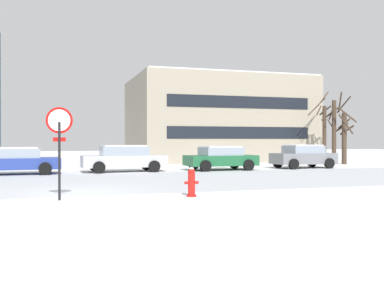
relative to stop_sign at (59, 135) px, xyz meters
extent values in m
plane|color=white|center=(0.63, 1.77, -1.89)|extent=(120.00, 120.00, 0.00)
cube|color=#B7BCC4|center=(0.63, 5.39, -1.88)|extent=(80.00, 9.23, 0.00)
cylinder|color=black|center=(0.00, 0.00, -0.76)|extent=(0.07, 0.18, 2.26)
cylinder|color=red|center=(0.00, 0.00, 0.42)|extent=(0.75, 0.14, 0.76)
cylinder|color=white|center=(0.00, -0.01, 0.42)|extent=(0.62, 0.12, 0.62)
cube|color=red|center=(0.00, 0.00, -0.13)|extent=(0.36, 0.08, 0.12)
cylinder|color=white|center=(0.00, 0.01, 0.47)|extent=(0.42, 0.09, 0.42)
cylinder|color=red|center=(3.89, -0.27, -1.86)|extent=(0.30, 0.30, 0.06)
cylinder|color=red|center=(3.89, -0.27, -1.49)|extent=(0.22, 0.22, 0.67)
sphere|color=red|center=(3.89, -0.27, -1.11)|extent=(0.21, 0.21, 0.21)
cylinder|color=red|center=(3.73, -0.27, -1.46)|extent=(0.12, 0.09, 0.09)
cylinder|color=red|center=(4.05, -0.27, -1.46)|extent=(0.12, 0.09, 0.09)
sphere|color=white|center=(3.89, -0.27, -1.05)|extent=(0.15, 0.15, 0.15)
cube|color=#283D93|center=(-2.03, 10.91, -1.33)|extent=(4.51, 2.04, 0.57)
cube|color=#8C99A8|center=(-2.03, 10.91, -0.81)|extent=(2.51, 1.81, 0.48)
cube|color=white|center=(-2.03, 10.91, -0.54)|extent=(2.28, 1.67, 0.06)
cylinder|color=black|center=(-0.63, 11.92, -1.57)|extent=(0.65, 0.25, 0.64)
cylinder|color=black|center=(-0.55, 10.02, -1.57)|extent=(0.65, 0.25, 0.64)
cube|color=silver|center=(3.55, 11.22, -1.30)|extent=(4.62, 1.90, 0.63)
cube|color=#8C99A8|center=(3.55, 11.22, -0.73)|extent=(2.57, 1.68, 0.50)
cube|color=white|center=(3.55, 11.22, -0.45)|extent=(2.33, 1.55, 0.06)
cylinder|color=black|center=(5.00, 12.16, -1.57)|extent=(0.65, 0.25, 0.64)
cylinder|color=black|center=(5.07, 10.40, -1.57)|extent=(0.65, 0.25, 0.64)
cylinder|color=black|center=(2.04, 12.04, -1.57)|extent=(0.65, 0.25, 0.64)
cylinder|color=black|center=(2.11, 10.28, -1.57)|extent=(0.65, 0.25, 0.64)
cube|color=#1E6038|center=(9.14, 10.97, -1.32)|extent=(4.14, 2.05, 0.59)
cube|color=#8C99A8|center=(9.14, 10.97, -0.79)|extent=(2.30, 1.83, 0.47)
cube|color=white|center=(9.14, 10.97, -0.52)|extent=(2.10, 1.69, 0.06)
cylinder|color=black|center=(10.42, 11.99, -1.57)|extent=(0.65, 0.25, 0.64)
cylinder|color=black|center=(10.50, 10.06, -1.57)|extent=(0.65, 0.25, 0.64)
cylinder|color=black|center=(7.78, 11.88, -1.57)|extent=(0.65, 0.25, 0.64)
cylinder|color=black|center=(7.86, 9.95, -1.57)|extent=(0.65, 0.25, 0.64)
cube|color=slate|center=(14.73, 11.20, -1.28)|extent=(3.96, 1.93, 0.66)
cube|color=#8C99A8|center=(14.73, 11.20, -0.72)|extent=(2.20, 1.72, 0.46)
cube|color=white|center=(14.73, 11.20, -0.46)|extent=(2.00, 1.59, 0.06)
cylinder|color=black|center=(15.95, 12.16, -1.57)|extent=(0.65, 0.25, 0.64)
cylinder|color=black|center=(16.03, 10.34, -1.57)|extent=(0.65, 0.25, 0.64)
cylinder|color=black|center=(13.43, 12.06, -1.57)|extent=(0.65, 0.25, 0.64)
cylinder|color=black|center=(13.50, 10.24, -1.57)|extent=(0.65, 0.25, 0.64)
cylinder|color=#423326|center=(20.06, 14.41, -0.02)|extent=(0.35, 0.35, 3.74)
cylinder|color=#423326|center=(19.87, 13.96, 1.01)|extent=(1.04, 0.52, 1.47)
cylinder|color=#423326|center=(19.87, 13.79, 1.67)|extent=(1.33, 0.50, 1.12)
cylinder|color=#423326|center=(20.29, 14.73, 1.08)|extent=(0.79, 0.62, 0.80)
cylinder|color=#423326|center=(20.14, 15.00, 0.74)|extent=(1.28, 0.32, 0.86)
cylinder|color=#423326|center=(20.48, 14.67, 0.60)|extent=(0.66, 0.97, 0.74)
cylinder|color=#423326|center=(19.08, 15.44, 0.25)|extent=(0.28, 0.28, 4.28)
cylinder|color=#423326|center=(18.94, 16.27, 2.40)|extent=(1.72, 0.37, 1.43)
cylinder|color=#423326|center=(18.83, 15.78, 2.09)|extent=(0.78, 0.61, 0.77)
cylinder|color=#423326|center=(19.33, 15.03, 1.04)|extent=(0.90, 0.59, 0.70)
cylinder|color=#423326|center=(19.51, 15.27, 1.73)|extent=(0.47, 0.95, 0.66)
cylinder|color=#423326|center=(19.35, 15.74, 2.09)|extent=(0.73, 0.68, 0.75)
cylinder|color=#423326|center=(19.48, 14.82, 0.44)|extent=(0.31, 0.31, 4.66)
cylinder|color=#423326|center=(20.30, 14.81, 2.48)|extent=(0.13, 1.69, 1.14)
cylinder|color=#423326|center=(19.88, 14.66, 2.63)|extent=(0.46, 0.92, 1.47)
cylinder|color=#423326|center=(19.03, 15.56, 2.93)|extent=(1.55, 0.99, 1.22)
cylinder|color=#423326|center=(19.59, 15.47, 1.82)|extent=(1.39, 0.36, 1.07)
cube|color=#9E937F|center=(13.36, 22.98, 1.58)|extent=(14.36, 10.36, 6.93)
cube|color=white|center=(13.36, 22.98, 5.09)|extent=(14.07, 10.15, 0.10)
cube|color=black|center=(13.36, 17.78, 0.42)|extent=(11.49, 0.04, 0.90)
cube|color=black|center=(13.36, 17.78, 2.73)|extent=(11.49, 0.04, 0.90)
camera|label=1|loc=(-0.16, -13.43, -0.15)|focal=41.96mm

